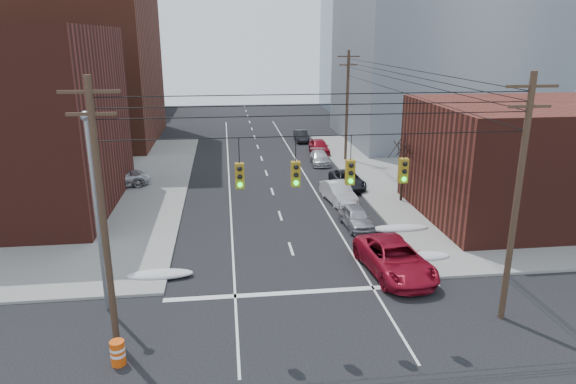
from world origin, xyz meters
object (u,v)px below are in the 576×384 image
object	(u,v)px
parked_car_a	(356,217)
parked_car_c	(347,180)
parked_car_b	(338,192)
construction_barrel	(118,353)
lot_car_d	(61,176)
lot_car_c	(61,185)
parked_car_f	(301,136)
lot_car_a	(82,188)
lot_car_b	(117,178)
parked_car_d	(320,158)
parked_car_e	(319,147)
red_pickup	(395,259)

from	to	relation	value
parked_car_a	parked_car_c	world-z (taller)	same
parked_car_b	parked_car_c	world-z (taller)	parked_car_b
construction_barrel	lot_car_d	bearing A→B (deg)	110.10
lot_car_c	lot_car_d	size ratio (longest dim) A/B	1.02
parked_car_f	lot_car_a	world-z (taller)	lot_car_a
construction_barrel	parked_car_a	bearing A→B (deg)	46.26
parked_car_c	construction_barrel	distance (m)	27.04
parked_car_c	lot_car_b	bearing A→B (deg)	171.95
parked_car_b	lot_car_d	distance (m)	23.49
parked_car_a	lot_car_b	distance (m)	21.10
parked_car_d	lot_car_d	xyz separation A→B (m)	(-23.29, -5.39, 0.31)
parked_car_a	lot_car_d	bearing A→B (deg)	147.96
parked_car_e	parked_car_a	bearing A→B (deg)	-93.19
parked_car_c	lot_car_c	distance (m)	23.29
parked_car_b	parked_car_f	bearing A→B (deg)	81.12
parked_car_e	lot_car_b	xyz separation A→B (m)	(-19.26, -10.86, 0.13)
lot_car_d	red_pickup	bearing A→B (deg)	-134.40
parked_car_e	lot_car_b	size ratio (longest dim) A/B	0.84
parked_car_f	lot_car_b	bearing A→B (deg)	-135.81
lot_car_a	parked_car_e	bearing A→B (deg)	-32.47
parked_car_b	lot_car_b	size ratio (longest dim) A/B	0.85
parked_car_e	lot_car_a	distance (m)	25.46
parked_car_e	lot_car_d	world-z (taller)	lot_car_d
parked_car_c	construction_barrel	bearing A→B (deg)	-123.84
red_pickup	parked_car_a	size ratio (longest dim) A/B	1.52
lot_car_c	red_pickup	bearing A→B (deg)	-131.68
parked_car_b	lot_car_c	distance (m)	22.12
parked_car_f	parked_car_c	bearing A→B (deg)	-87.30
parked_car_c	lot_car_a	distance (m)	21.39
parked_car_f	construction_barrel	bearing A→B (deg)	-107.60
red_pickup	parked_car_a	world-z (taller)	red_pickup
lot_car_b	construction_barrel	world-z (taller)	lot_car_b
parked_car_e	lot_car_d	bearing A→B (deg)	-156.55
red_pickup	parked_car_c	xyz separation A→B (m)	(1.30, 16.35, -0.16)
lot_car_b	lot_car_c	world-z (taller)	lot_car_b
parked_car_c	red_pickup	bearing A→B (deg)	-95.84
lot_car_a	lot_car_c	world-z (taller)	lot_car_a
lot_car_c	lot_car_d	bearing A→B (deg)	13.13
lot_car_b	parked_car_d	bearing A→B (deg)	-87.13
parked_car_b	parked_car_e	world-z (taller)	parked_car_e
parked_car_a	parked_car_d	size ratio (longest dim) A/B	0.94
parked_car_e	lot_car_a	bearing A→B (deg)	-146.20
parked_car_c	parked_car_f	bearing A→B (deg)	91.40
parked_car_d	construction_barrel	size ratio (longest dim) A/B	4.26
parked_car_e	lot_car_d	size ratio (longest dim) A/B	1.00
red_pickup	parked_car_b	distance (m)	12.62
lot_car_b	lot_car_c	xyz separation A→B (m)	(-4.02, -1.64, -0.08)
parked_car_c	parked_car_f	distance (m)	20.11
red_pickup	parked_car_d	distance (m)	24.90
lot_car_b	lot_car_c	size ratio (longest dim) A/B	1.16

